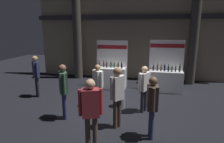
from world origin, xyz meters
TOP-DOWN VIEW (x-y plane):
  - ground_plane at (0.00, 0.00)m, footprint 24.00×24.00m
  - hall_colonnade at (0.00, 4.41)m, footprint 11.06×1.06m
  - exhibitor_booth_0 at (-0.84, 2.26)m, footprint 1.50×0.66m
  - exhibitor_booth_1 at (1.72, 2.26)m, footprint 1.55×0.66m
  - trash_bin at (-0.03, 0.09)m, footprint 0.37×0.37m
  - visitor_1 at (-3.64, 0.46)m, footprint 0.40×0.40m
  - visitor_2 at (-1.64, -1.19)m, footprint 0.38×0.45m
  - visitor_3 at (-0.32, -2.55)m, footprint 0.54×0.38m
  - visitor_4 at (1.08, -1.80)m, footprint 0.29×0.51m
  - visitor_5 at (0.11, -1.43)m, footprint 0.39×0.40m
  - visitor_6 at (0.83, -0.18)m, footprint 0.40×0.54m
  - visitor_7 at (-0.82, -0.10)m, footprint 0.44×0.44m

SIDE VIEW (x-z plane):
  - ground_plane at x=0.00m, z-range 0.00..0.00m
  - trash_bin at x=-0.03m, z-range 0.00..0.58m
  - exhibitor_booth_1 at x=1.72m, z-range -0.57..1.74m
  - exhibitor_booth_0 at x=-0.84m, z-range -0.54..1.73m
  - visitor_7 at x=-0.82m, z-range 0.15..1.74m
  - visitor_6 at x=0.83m, z-range 0.16..1.77m
  - visitor_4 at x=1.08m, z-range 0.16..1.84m
  - visitor_1 at x=-3.64m, z-range 0.16..1.90m
  - visitor_3 at x=-0.32m, z-range 0.18..1.93m
  - visitor_2 at x=-1.64m, z-range 0.17..1.94m
  - visitor_5 at x=0.11m, z-range 0.17..1.97m
  - hall_colonnade at x=0.00m, z-range -0.02..6.21m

